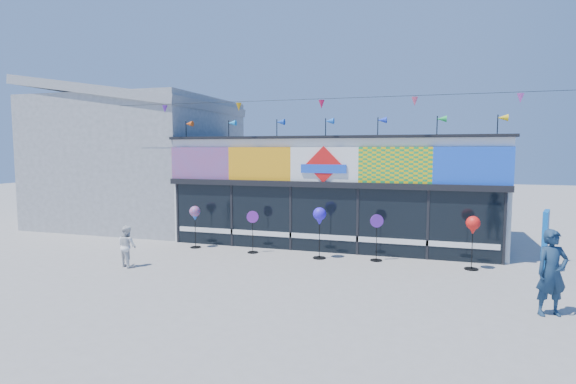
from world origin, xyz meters
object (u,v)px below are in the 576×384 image
at_px(child, 127,246).
at_px(spinner_0, 195,214).
at_px(spinner_4, 473,227).
at_px(adult_man, 552,273).
at_px(spinner_1, 253,231).
at_px(spinner_3, 377,236).
at_px(spinner_2, 320,218).
at_px(blue_sign, 545,241).

bearing_deg(child, spinner_0, -81.75).
height_order(spinner_0, spinner_4, spinner_4).
xyz_separation_m(spinner_4, adult_man, (1.29, -3.53, -0.36)).
bearing_deg(spinner_1, spinner_3, 1.84).
bearing_deg(spinner_3, adult_man, -42.17).
relative_size(spinner_1, child, 1.15).
bearing_deg(spinner_1, spinner_0, 176.58).
bearing_deg(spinner_3, spinner_1, -178.16).
xyz_separation_m(spinner_4, child, (-10.15, -2.79, -0.66)).
height_order(spinner_2, adult_man, adult_man).
bearing_deg(spinner_4, spinner_1, 179.22).
bearing_deg(spinner_2, blue_sign, 4.50).
relative_size(blue_sign, spinner_3, 1.19).
distance_m(spinner_3, adult_man, 5.61).
bearing_deg(spinner_4, child, -164.63).
distance_m(spinner_1, spinner_2, 2.49).
bearing_deg(spinner_3, spinner_0, 179.98).
xyz_separation_m(spinner_0, spinner_1, (2.33, -0.14, -0.46)).
xyz_separation_m(spinner_1, adult_man, (8.43, -3.63, 0.17)).
height_order(spinner_1, spinner_2, spinner_2).
height_order(blue_sign, spinner_3, blue_sign).
height_order(spinner_3, child, spinner_3).
xyz_separation_m(blue_sign, spinner_1, (-9.19, -0.43, -0.13)).
relative_size(spinner_3, child, 1.19).
bearing_deg(spinner_2, adult_man, -30.42).
distance_m(blue_sign, spinner_0, 11.53).
xyz_separation_m(blue_sign, spinner_4, (-2.05, -0.53, 0.40)).
distance_m(adult_man, child, 11.47).
bearing_deg(child, spinner_2, -131.92).
xyz_separation_m(spinner_1, spinner_3, (4.27, 0.14, 0.02)).
xyz_separation_m(blue_sign, spinner_3, (-4.92, -0.29, -0.10)).
height_order(spinner_1, spinner_4, spinner_4).
relative_size(blue_sign, spinner_4, 1.11).
xyz_separation_m(spinner_0, adult_man, (10.76, -3.77, -0.29)).
height_order(spinner_0, adult_man, adult_man).
height_order(spinner_0, spinner_2, spinner_2).
bearing_deg(blue_sign, spinner_0, -162.75).
relative_size(spinner_0, spinner_2, 0.91).
bearing_deg(spinner_0, adult_man, -19.31).
relative_size(blue_sign, spinner_2, 1.06).
distance_m(blue_sign, adult_man, 4.13).
relative_size(spinner_0, adult_man, 0.82).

